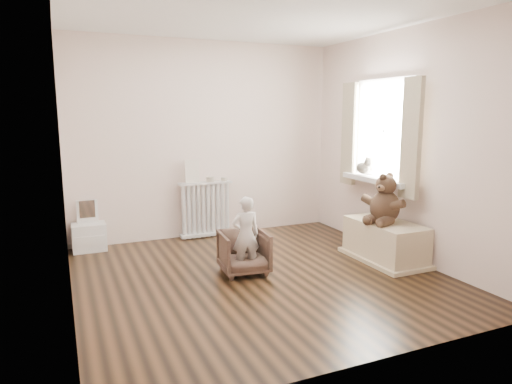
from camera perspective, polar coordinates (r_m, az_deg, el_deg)
name	(u,v)px	position (r m, az deg, el deg)	size (l,w,h in m)	color
floor	(260,276)	(4.79, 0.51, -10.46)	(3.60, 3.60, 0.01)	black
ceiling	(260,11)	(4.58, 0.57, 21.66)	(3.60, 3.60, 0.01)	white
back_wall	(206,140)	(6.19, -6.32, 6.46)	(3.60, 0.02, 2.60)	white
front_wall	(377,172)	(2.96, 14.90, 2.45)	(3.60, 0.02, 2.60)	white
left_wall	(62,157)	(4.11, -23.07, 4.00)	(0.02, 3.60, 2.60)	white
right_wall	(404,145)	(5.49, 18.06, 5.60)	(0.02, 3.60, 2.60)	white
window	(385,131)	(5.68, 15.82, 7.36)	(0.03, 0.90, 1.10)	white
window_sill	(377,180)	(5.68, 14.84, 1.51)	(0.22, 1.10, 0.06)	silver
curtain_left	(411,139)	(5.18, 18.84, 6.32)	(0.06, 0.26, 1.30)	#B9AD8C
curtain_right	(349,134)	(6.07, 11.56, 7.10)	(0.06, 0.26, 1.30)	#B9AD8C
radiator	(206,209)	(6.18, -6.29, -2.07)	(0.71, 0.14, 0.75)	silver
paper_doll	(192,171)	(6.04, -7.98, 2.60)	(0.18, 0.02, 0.31)	beige
tin_a	(210,179)	(6.13, -5.73, 1.60)	(0.11, 0.11, 0.07)	#A59E8C
tin_b	(224,179)	(6.19, -4.04, 1.61)	(0.08, 0.08, 0.04)	#A59E8C
toy_vanity	(89,229)	(5.92, -20.19, -4.31)	(0.39, 0.28, 0.62)	silver
armchair	(244,252)	(4.82, -1.53, -7.53)	(0.48, 0.49, 0.45)	brown
child	(246,235)	(4.72, -1.31, -5.38)	(0.29, 0.19, 0.81)	silver
toy_bench	(385,243)	(5.43, 15.81, -6.15)	(0.50, 0.95, 0.45)	beige
teddy_bear	(385,203)	(5.28, 15.84, -1.35)	(0.45, 0.35, 0.55)	#312116
plush_cat	(364,167)	(5.84, 13.35, 3.10)	(0.17, 0.27, 0.23)	#665F55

